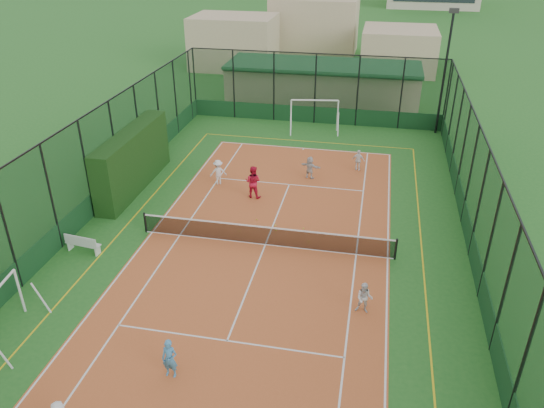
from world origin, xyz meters
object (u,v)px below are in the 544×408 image
(white_bench, at_px, (83,243))
(child_far_right, at_px, (358,160))
(child_far_left, at_px, (218,172))
(clubhouse, at_px, (323,83))
(futsal_goal_far, at_px, (314,115))
(child_near_right, at_px, (364,298))
(child_far_back, at_px, (310,167))
(child_near_mid, at_px, (170,359))
(coach, at_px, (253,182))
(floodlight_ne, at_px, (444,74))

(white_bench, xyz_separation_m, child_far_right, (11.44, 11.30, 0.18))
(child_far_left, bearing_deg, clubhouse, -126.30)
(futsal_goal_far, distance_m, child_near_right, 19.79)
(clubhouse, bearing_deg, child_far_right, -74.19)
(white_bench, height_order, child_far_back, child_far_back)
(child_near_mid, xyz_separation_m, child_far_left, (-2.57, 14.01, 0.01))
(child_near_right, height_order, child_far_right, child_near_right)
(clubhouse, relative_size, white_bench, 9.32)
(child_far_left, distance_m, coach, 2.56)
(futsal_goal_far, xyz_separation_m, child_far_right, (3.45, -6.28, -0.44))
(white_bench, relative_size, child_far_right, 1.29)
(clubhouse, height_order, futsal_goal_far, clubhouse)
(floodlight_ne, height_order, clubhouse, floodlight_ne)
(futsal_goal_far, height_order, child_far_left, futsal_goal_far)
(child_far_left, xyz_separation_m, child_far_right, (7.54, 3.42, -0.08))
(child_near_mid, relative_size, child_far_left, 0.99)
(futsal_goal_far, relative_size, child_near_mid, 2.36)
(clubhouse, bearing_deg, child_far_back, -86.08)
(floodlight_ne, xyz_separation_m, futsal_goal_far, (-8.41, -1.18, -3.04))
(child_near_right, xyz_separation_m, coach, (-6.25, 8.40, 0.24))
(child_far_right, xyz_separation_m, child_far_back, (-2.65, -1.65, 0.02))
(white_bench, xyz_separation_m, futsal_goal_far, (7.99, 17.58, 0.62))
(clubhouse, height_order, child_near_right, clubhouse)
(clubhouse, height_order, child_far_right, clubhouse)
(floodlight_ne, height_order, child_far_back, floodlight_ne)
(floodlight_ne, height_order, coach, floodlight_ne)
(floodlight_ne, relative_size, child_far_back, 6.31)
(child_near_right, relative_size, coach, 0.73)
(child_near_mid, xyz_separation_m, child_far_right, (4.98, 17.43, -0.08))
(floodlight_ne, xyz_separation_m, coach, (-10.24, -12.06, -3.23))
(child_near_mid, bearing_deg, floodlight_ne, 68.95)
(clubhouse, bearing_deg, white_bench, -107.90)
(child_far_back, xyz_separation_m, coach, (-2.63, -2.95, 0.23))
(child_near_right, bearing_deg, futsal_goal_far, 107.62)
(clubhouse, xyz_separation_m, child_near_right, (4.61, -25.86, -0.92))
(child_far_right, distance_m, child_far_back, 3.12)
(child_far_left, bearing_deg, white_bench, 40.84)
(white_bench, xyz_separation_m, child_near_mid, (6.46, -6.13, 0.26))
(futsal_goal_far, distance_m, child_far_left, 10.54)
(clubhouse, xyz_separation_m, futsal_goal_far, (0.19, -6.58, -0.49))
(child_far_left, height_order, child_far_right, child_far_left)
(child_far_back, bearing_deg, white_bench, 66.48)
(child_far_left, bearing_deg, floodlight_ne, -161.79)
(clubhouse, xyz_separation_m, child_far_back, (1.00, -14.51, -0.91))
(futsal_goal_far, bearing_deg, child_near_right, -85.97)
(child_near_right, bearing_deg, child_near_mid, -138.60)
(child_near_right, relative_size, child_far_left, 0.90)
(child_near_right, bearing_deg, floodlight_ne, 83.67)
(child_near_right, bearing_deg, coach, 131.33)
(child_near_right, distance_m, coach, 10.47)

